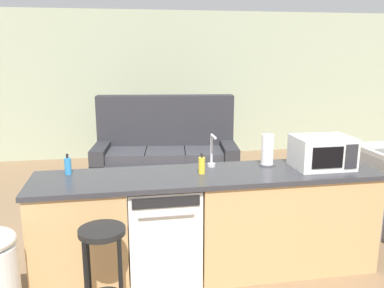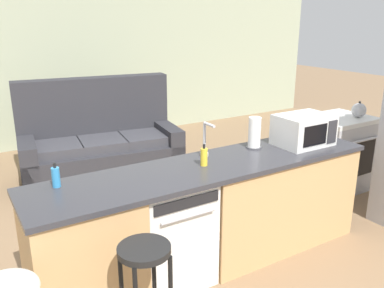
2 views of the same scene
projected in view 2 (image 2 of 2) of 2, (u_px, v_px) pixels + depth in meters
ground_plane at (195, 267)px, 3.44m from camera, size 24.00×24.00×0.00m
wall_back at (75, 64)px, 6.62m from camera, size 10.00×0.06×2.60m
kitchen_counter at (219, 216)px, 3.44m from camera, size 2.94×0.66×0.90m
dishwasher at (168, 231)px, 3.19m from camera, size 0.58×0.61×0.84m
stove_range at (336, 153)px, 4.92m from camera, size 0.76×0.68×0.90m
microwave at (304, 130)px, 3.71m from camera, size 0.50×0.37×0.28m
sink_faucet at (205, 142)px, 3.39m from camera, size 0.07×0.18×0.30m
paper_towel_roll at (254, 133)px, 3.62m from camera, size 0.14×0.14×0.28m
soap_bottle at (204, 157)px, 3.20m from camera, size 0.06×0.06×0.18m
dish_soap_bottle at (56, 177)px, 2.80m from camera, size 0.06×0.06×0.18m
kettle at (359, 110)px, 4.74m from camera, size 0.21×0.17×0.19m
bar_stool at (145, 277)px, 2.44m from camera, size 0.32×0.32×0.74m
couch at (100, 146)px, 5.39m from camera, size 2.10×1.16×1.27m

